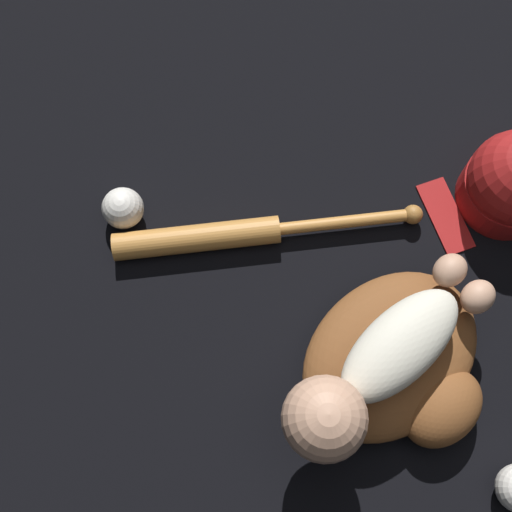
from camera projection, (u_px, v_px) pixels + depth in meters
ground_plane at (414, 376)px, 1.13m from camera, size 6.00×6.00×0.00m
baseball_glove at (399, 364)px, 1.09m from camera, size 0.31×0.28×0.09m
baby_figure at (370, 375)px, 1.00m from camera, size 0.38×0.12×0.12m
baseball_bat at (228, 235)px, 1.18m from camera, size 0.44×0.32×0.05m
baseball at (123, 208)px, 1.18m from camera, size 0.07×0.07×0.07m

